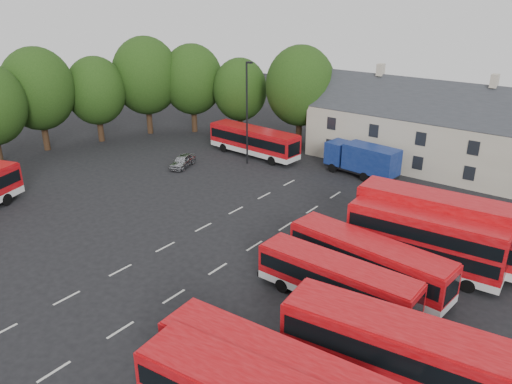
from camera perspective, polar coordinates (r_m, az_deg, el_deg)
ground at (r=35.45m, az=-12.70°, el=-7.38°), size 140.00×140.00×0.00m
lane_markings at (r=34.96m, az=-7.51°, el=-7.42°), size 5.15×33.80×0.01m
treeline at (r=60.25m, az=-12.27°, el=11.70°), size 29.92×32.59×12.01m
terrace_houses at (r=52.04m, az=24.59°, el=5.36°), size 35.70×7.13×10.06m
bus_row_b at (r=22.90m, az=1.68°, el=-19.94°), size 10.88×3.16×3.04m
bus_row_c at (r=24.60m, az=17.27°, el=-17.03°), size 12.15×4.07×3.37m
bus_row_d at (r=29.62m, az=9.17°, el=-9.74°), size 9.75×2.43×2.75m
bus_row_e at (r=31.78m, az=12.74°, el=-7.37°), size 10.71×3.45×2.98m
bus_dd_south at (r=33.90m, az=18.69°, el=-5.10°), size 9.97×2.89×4.04m
bus_dd_north at (r=35.41m, az=20.55°, el=-3.54°), size 11.49×3.36×4.65m
bus_north at (r=54.83m, az=-0.25°, el=6.01°), size 11.12×3.22×3.11m
box_truck at (r=49.76m, az=12.08°, el=3.74°), size 7.61×3.15×3.23m
silver_car at (r=52.24m, az=-8.41°, el=3.53°), size 2.64×4.10×1.30m
lamppost at (r=51.41m, az=-1.02°, el=9.25°), size 0.74×0.36×10.57m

